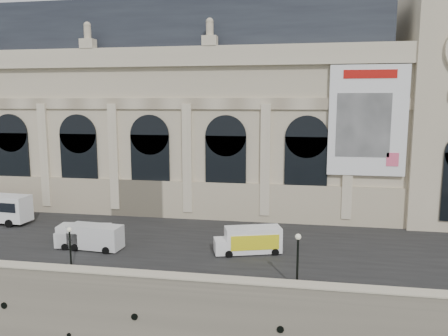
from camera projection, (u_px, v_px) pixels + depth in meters
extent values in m
cube|color=gray|center=(203.00, 215.00, 70.67)|extent=(160.00, 70.00, 6.00)
cube|color=#2D2D2D|center=(163.00, 236.00, 49.75)|extent=(160.00, 24.00, 0.06)
cube|color=gray|center=(114.00, 278.00, 36.62)|extent=(160.00, 1.20, 1.10)
cube|color=beige|center=(113.00, 271.00, 36.53)|extent=(160.00, 1.40, 0.12)
cube|color=beige|center=(157.00, 130.00, 65.68)|extent=(68.00, 18.00, 22.00)
cube|color=beige|center=(137.00, 198.00, 58.03)|extent=(68.60, 0.40, 5.00)
cube|color=beige|center=(132.00, 57.00, 55.15)|extent=(69.00, 0.80, 2.40)
cube|color=beige|center=(134.00, 104.00, 56.16)|extent=(68.00, 0.30, 1.40)
cube|color=#292F37|center=(155.00, 34.00, 63.58)|extent=(64.00, 15.00, 6.00)
cube|color=#292F37|center=(155.00, 9.00, 63.06)|extent=(56.00, 10.00, 1.20)
cube|color=black|center=(12.00, 165.00, 60.41)|extent=(5.20, 0.25, 9.00)
cylinder|color=black|center=(10.00, 133.00, 59.74)|extent=(5.20, 0.25, 5.20)
cube|color=beige|center=(44.00, 156.00, 59.28)|extent=(1.20, 0.50, 14.00)
cube|color=black|center=(79.00, 167.00, 58.74)|extent=(5.20, 0.25, 9.00)
cylinder|color=black|center=(78.00, 134.00, 58.07)|extent=(5.20, 0.25, 5.20)
cube|color=beige|center=(114.00, 157.00, 57.61)|extent=(1.20, 0.50, 14.00)
cube|color=black|center=(150.00, 169.00, 57.07)|extent=(5.20, 0.25, 9.00)
cylinder|color=black|center=(150.00, 135.00, 56.40)|extent=(5.20, 0.25, 5.20)
cube|color=beige|center=(187.00, 159.00, 55.94)|extent=(1.20, 0.50, 14.00)
cube|color=black|center=(226.00, 171.00, 55.40)|extent=(5.20, 0.25, 9.00)
cylinder|color=black|center=(226.00, 136.00, 54.73)|extent=(5.20, 0.25, 5.20)
cube|color=beige|center=(265.00, 160.00, 54.27)|extent=(1.20, 0.50, 14.00)
cube|color=black|center=(306.00, 173.00, 53.73)|extent=(5.20, 0.25, 9.00)
cylinder|color=black|center=(307.00, 137.00, 53.06)|extent=(5.20, 0.25, 5.20)
cube|color=beige|center=(348.00, 162.00, 52.60)|extent=(1.20, 0.50, 14.00)
cube|color=white|center=(368.00, 121.00, 51.33)|extent=(9.00, 0.35, 13.00)
cube|color=#B3100B|center=(370.00, 74.00, 50.32)|extent=(6.00, 0.06, 1.00)
cube|color=gray|center=(363.00, 125.00, 51.29)|extent=(6.20, 0.06, 7.50)
cube|color=#F0547A|center=(393.00, 160.00, 51.30)|extent=(1.40, 0.06, 1.60)
cylinder|color=black|center=(9.00, 224.00, 53.16)|extent=(1.06, 0.38, 1.04)
cylinder|color=black|center=(24.00, 218.00, 55.66)|extent=(1.06, 0.38, 1.04)
cube|color=silver|center=(95.00, 237.00, 45.22)|extent=(5.74, 2.65, 2.37)
cube|color=silver|center=(77.00, 238.00, 45.83)|extent=(1.74, 2.30, 1.65)
cube|color=black|center=(72.00, 233.00, 45.89)|extent=(0.22, 1.86, 0.83)
cylinder|color=black|center=(75.00, 248.00, 44.78)|extent=(0.80, 0.33, 0.78)
cylinder|color=black|center=(86.00, 241.00, 46.85)|extent=(0.80, 0.33, 0.78)
cylinder|color=black|center=(106.00, 251.00, 43.88)|extent=(0.80, 0.33, 0.78)
cylinder|color=black|center=(116.00, 244.00, 45.96)|extent=(0.80, 0.33, 0.78)
cube|color=silver|center=(84.00, 235.00, 45.81)|extent=(5.49, 2.63, 2.25)
cube|color=silver|center=(65.00, 238.00, 45.98)|extent=(1.70, 2.21, 1.57)
cube|color=black|center=(59.00, 233.00, 45.93)|extent=(0.25, 1.76, 0.78)
cylinder|color=black|center=(65.00, 247.00, 45.03)|extent=(0.77, 0.33, 0.74)
cylinder|color=black|center=(73.00, 241.00, 47.06)|extent=(0.77, 0.33, 0.74)
cylinder|color=black|center=(97.00, 248.00, 44.83)|extent=(0.77, 0.33, 0.74)
cylinder|color=black|center=(104.00, 241.00, 46.86)|extent=(0.77, 0.33, 0.74)
cube|color=white|center=(253.00, 239.00, 44.11)|extent=(5.98, 3.72, 2.52)
cube|color=yellow|center=(255.00, 243.00, 43.03)|extent=(4.65, 1.50, 1.49)
cube|color=#B3100B|center=(255.00, 243.00, 43.03)|extent=(2.68, 0.87, 0.56)
cube|color=white|center=(222.00, 246.00, 43.78)|extent=(2.04, 2.40, 1.40)
cylinder|color=black|center=(229.00, 254.00, 42.88)|extent=(0.79, 0.47, 0.75)
cylinder|color=black|center=(226.00, 247.00, 44.98)|extent=(0.79, 0.47, 0.75)
cylinder|color=black|center=(275.00, 252.00, 43.49)|extent=(0.79, 0.47, 0.75)
cylinder|color=black|center=(270.00, 245.00, 45.59)|extent=(0.79, 0.47, 0.75)
cylinder|color=black|center=(71.00, 269.00, 39.57)|extent=(0.42, 0.42, 0.38)
cylinder|color=black|center=(70.00, 251.00, 39.32)|extent=(0.15, 0.15, 3.81)
sphere|color=beige|center=(69.00, 230.00, 39.02)|extent=(0.42, 0.42, 0.42)
cylinder|color=black|center=(297.00, 288.00, 35.55)|extent=(0.49, 0.49, 0.44)
cylinder|color=black|center=(297.00, 264.00, 35.26)|extent=(0.18, 0.18, 4.41)
sphere|color=beige|center=(298.00, 237.00, 34.91)|extent=(0.49, 0.49, 0.49)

